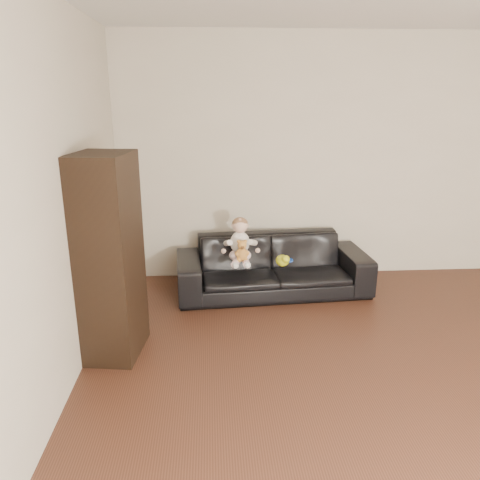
{
  "coord_description": "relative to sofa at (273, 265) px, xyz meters",
  "views": [
    {
      "loc": [
        -1.51,
        -2.25,
        1.97
      ],
      "look_at": [
        -1.23,
        2.16,
        0.6
      ],
      "focal_mm": 35.0,
      "sensor_mm": 36.0,
      "label": 1
    }
  ],
  "objects": [
    {
      "name": "floor",
      "position": [
        0.88,
        -2.25,
        -0.29
      ],
      "size": [
        5.5,
        5.5,
        0.0
      ],
      "primitive_type": "plane",
      "color": "#422417",
      "rests_on": "ground"
    },
    {
      "name": "wall_back",
      "position": [
        0.88,
        0.5,
        1.01
      ],
      "size": [
        5.0,
        0.0,
        5.0
      ],
      "primitive_type": "plane",
      "rotation": [
        1.57,
        0.0,
        0.0
      ],
      "color": "beige",
      "rests_on": "ground"
    },
    {
      "name": "wall_left",
      "position": [
        -1.62,
        -2.25,
        1.01
      ],
      "size": [
        0.0,
        5.5,
        5.5
      ],
      "primitive_type": "plane",
      "rotation": [
        1.57,
        0.0,
        1.57
      ],
      "color": "beige",
      "rests_on": "ground"
    },
    {
      "name": "sofa",
      "position": [
        0.0,
        0.0,
        0.0
      ],
      "size": [
        2.0,
        0.9,
        0.57
      ],
      "primitive_type": "imported",
      "rotation": [
        0.0,
        0.0,
        0.07
      ],
      "color": "black",
      "rests_on": "floor"
    },
    {
      "name": "cabinet",
      "position": [
        -1.4,
        -1.11,
        0.5
      ],
      "size": [
        0.46,
        0.59,
        1.58
      ],
      "primitive_type": "cube",
      "rotation": [
        0.0,
        0.0,
        -0.13
      ],
      "color": "black",
      "rests_on": "floor"
    },
    {
      "name": "shelf_item",
      "position": [
        -1.38,
        -1.11,
        0.86
      ],
      "size": [
        0.21,
        0.27,
        0.28
      ],
      "primitive_type": "cube",
      "rotation": [
        0.0,
        0.0,
        -0.13
      ],
      "color": "silver",
      "rests_on": "cabinet"
    },
    {
      "name": "baby",
      "position": [
        -0.34,
        -0.11,
        0.29
      ],
      "size": [
        0.31,
        0.38,
        0.45
      ],
      "rotation": [
        0.0,
        0.0,
        -0.11
      ],
      "color": "#FED6DA",
      "rests_on": "sofa"
    },
    {
      "name": "teddy_bear",
      "position": [
        -0.33,
        -0.24,
        0.25
      ],
      "size": [
        0.14,
        0.14,
        0.21
      ],
      "rotation": [
        0.0,
        0.0,
        -0.34
      ],
      "color": "#C48538",
      "rests_on": "sofa"
    },
    {
      "name": "toy_green",
      "position": [
        0.06,
        -0.26,
        0.14
      ],
      "size": [
        0.13,
        0.16,
        0.11
      ],
      "primitive_type": "ellipsoid",
      "rotation": [
        0.0,
        0.0,
        -0.01
      ],
      "color": "#C3CC18",
      "rests_on": "sofa"
    },
    {
      "name": "toy_rattle",
      "position": [
        0.06,
        -0.17,
        0.12
      ],
      "size": [
        0.08,
        0.08,
        0.07
      ],
      "primitive_type": "sphere",
      "rotation": [
        0.0,
        0.0,
        -0.18
      ],
      "color": "#D54519",
      "rests_on": "sofa"
    },
    {
      "name": "toy_blue_disc",
      "position": [
        0.14,
        -0.12,
        0.1
      ],
      "size": [
        0.12,
        0.12,
        0.01
      ],
      "primitive_type": "cylinder",
      "rotation": [
        0.0,
        0.0,
        -0.13
      ],
      "color": "#1743BB",
      "rests_on": "sofa"
    }
  ]
}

